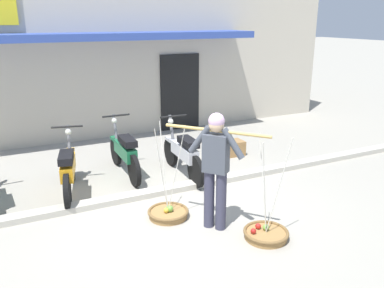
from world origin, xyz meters
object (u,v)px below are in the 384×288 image
(fruit_basket_right_side, at_px, (168,213))
(motorcycle_second_in_row, at_px, (69,169))
(motorcycle_end_of_row, at_px, (183,153))
(wooden_crate, at_px, (233,148))
(motorcycle_third_in_row, at_px, (124,153))
(fruit_vendor, at_px, (216,164))
(fruit_basket_left_side, at_px, (266,233))

(fruit_basket_right_side, bearing_deg, motorcycle_second_in_row, 127.86)
(fruit_basket_right_side, distance_m, motorcycle_second_in_row, 1.97)
(motorcycle_end_of_row, distance_m, wooden_crate, 1.67)
(motorcycle_second_in_row, relative_size, wooden_crate, 4.07)
(motorcycle_second_in_row, xyz_separation_m, motorcycle_third_in_row, (1.11, 0.43, 0.00))
(fruit_vendor, distance_m, wooden_crate, 3.37)
(fruit_basket_right_side, bearing_deg, motorcycle_third_in_row, 92.28)
(motorcycle_third_in_row, xyz_separation_m, wooden_crate, (2.49, 0.11, -0.29))
(fruit_basket_right_side, height_order, motorcycle_second_in_row, fruit_basket_right_side)
(motorcycle_second_in_row, xyz_separation_m, motorcycle_end_of_row, (2.09, -0.11, 0.00))
(motorcycle_second_in_row, relative_size, motorcycle_end_of_row, 0.98)
(motorcycle_end_of_row, bearing_deg, fruit_vendor, -101.83)
(fruit_vendor, xyz_separation_m, motorcycle_end_of_row, (0.42, 1.99, -0.52))
(fruit_basket_left_side, height_order, fruit_basket_right_side, same)
(motorcycle_third_in_row, bearing_deg, motorcycle_end_of_row, -28.67)
(fruit_basket_right_side, bearing_deg, fruit_vendor, -49.91)
(motorcycle_second_in_row, height_order, wooden_crate, motorcycle_second_in_row)
(motorcycle_second_in_row, distance_m, motorcycle_third_in_row, 1.19)
(fruit_basket_right_side, height_order, motorcycle_end_of_row, fruit_basket_right_side)
(motorcycle_third_in_row, distance_m, motorcycle_end_of_row, 1.12)
(fruit_basket_left_side, distance_m, motorcycle_end_of_row, 2.60)
(fruit_basket_left_side, bearing_deg, wooden_crate, 65.84)
(fruit_basket_left_side, distance_m, wooden_crate, 3.53)
(fruit_vendor, xyz_separation_m, fruit_basket_right_side, (-0.49, 0.58, -0.90))
(motorcycle_third_in_row, height_order, motorcycle_end_of_row, same)
(fruit_vendor, bearing_deg, motorcycle_end_of_row, 78.17)
(fruit_vendor, relative_size, motorcycle_end_of_row, 0.93)
(fruit_vendor, height_order, motorcycle_end_of_row, fruit_vendor)
(fruit_vendor, relative_size, motorcycle_second_in_row, 0.95)
(fruit_vendor, distance_m, fruit_basket_right_side, 1.18)
(motorcycle_second_in_row, bearing_deg, wooden_crate, 8.56)
(fruit_basket_right_side, bearing_deg, fruit_basket_left_side, -49.90)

